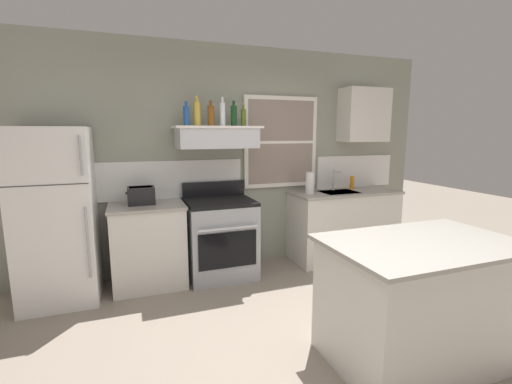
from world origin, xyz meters
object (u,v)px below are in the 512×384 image
at_px(refrigerator, 57,216).
at_px(bottle_amber_wine, 211,115).
at_px(paper_towel_roll, 310,183).
at_px(toaster, 141,195).
at_px(bottle_dark_green_wine, 234,115).
at_px(dish_soap_bottle, 352,183).
at_px(stove_range, 220,238).
at_px(bottle_blue_liqueur, 186,115).
at_px(bottle_champagne_gold_foil, 197,113).
at_px(bottle_olive_oil_square, 243,117).
at_px(bottle_clear_tall, 223,114).
at_px(kitchen_island, 419,300).

height_order(refrigerator, bottle_amber_wine, bottle_amber_wine).
bearing_deg(paper_towel_roll, toaster, 179.12).
distance_m(bottle_dark_green_wine, dish_soap_bottle, 1.88).
distance_m(stove_range, bottle_blue_liqueur, 1.43).
height_order(stove_range, bottle_champagne_gold_foil, bottle_champagne_gold_foil).
bearing_deg(bottle_champagne_gold_foil, paper_towel_roll, -2.66).
xyz_separation_m(bottle_amber_wine, bottle_olive_oil_square, (0.40, 0.07, -0.01)).
relative_size(bottle_dark_green_wine, dish_soap_bottle, 1.59).
xyz_separation_m(bottle_dark_green_wine, dish_soap_bottle, (1.67, 0.04, -0.87)).
distance_m(toaster, bottle_dark_green_wine, 1.36).
relative_size(bottle_champagne_gold_foil, bottle_clear_tall, 1.01).
height_order(bottle_amber_wine, bottle_dark_green_wine, bottle_dark_green_wine).
distance_m(bottle_blue_liqueur, paper_towel_roll, 1.72).
distance_m(bottle_blue_liqueur, kitchen_island, 2.83).
bearing_deg(dish_soap_bottle, bottle_blue_liqueur, -178.66).
distance_m(bottle_champagne_gold_foil, bottle_amber_wine, 0.15).
bearing_deg(refrigerator, bottle_champagne_gold_foil, 4.97).
bearing_deg(bottle_olive_oil_square, bottle_dark_green_wine, -163.47).
bearing_deg(bottle_clear_tall, kitchen_island, -66.15).
xyz_separation_m(refrigerator, kitchen_island, (2.65, -1.96, -0.41)).
bearing_deg(refrigerator, bottle_amber_wine, 3.14).
bearing_deg(stove_range, dish_soap_bottle, 4.18).
bearing_deg(toaster, bottle_clear_tall, 1.82).
height_order(toaster, bottle_blue_liqueur, bottle_blue_liqueur).
relative_size(bottle_champagne_gold_foil, bottle_amber_wine, 1.17).
xyz_separation_m(bottle_champagne_gold_foil, dish_soap_bottle, (2.09, 0.04, -0.88)).
relative_size(refrigerator, dish_soap_bottle, 9.60).
bearing_deg(bottle_champagne_gold_foil, bottle_olive_oil_square, 3.12).
relative_size(bottle_amber_wine, dish_soap_bottle, 1.54).
bearing_deg(toaster, bottle_amber_wine, -0.32).
bearing_deg(bottle_dark_green_wine, refrigerator, -176.40).
distance_m(bottle_champagne_gold_foil, bottle_dark_green_wine, 0.42).
distance_m(stove_range, dish_soap_bottle, 1.96).
relative_size(bottle_champagne_gold_foil, dish_soap_bottle, 1.80).
bearing_deg(bottle_amber_wine, refrigerator, -176.86).
distance_m(bottle_amber_wine, paper_towel_roll, 1.49).
xyz_separation_m(bottle_blue_liqueur, kitchen_island, (1.33, -2.07, -1.40)).
bearing_deg(bottle_amber_wine, dish_soap_bottle, 2.16).
height_order(bottle_amber_wine, bottle_clear_tall, bottle_clear_tall).
distance_m(toaster, bottle_blue_liqueur, 0.99).
bearing_deg(kitchen_island, dish_soap_bottle, 67.45).
height_order(bottle_clear_tall, bottle_olive_oil_square, bottle_clear_tall).
distance_m(toaster, bottle_clear_tall, 1.27).
bearing_deg(bottle_dark_green_wine, stove_range, -155.58).
xyz_separation_m(toaster, bottle_blue_liqueur, (0.51, 0.02, 0.85)).
height_order(refrigerator, bottle_olive_oil_square, bottle_olive_oil_square).
distance_m(bottle_blue_liqueur, dish_soap_bottle, 2.37).
relative_size(stove_range, dish_soap_bottle, 6.06).
xyz_separation_m(stove_range, kitchen_island, (1.00, -1.99, -0.01)).
distance_m(refrigerator, bottle_blue_liqueur, 1.65).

